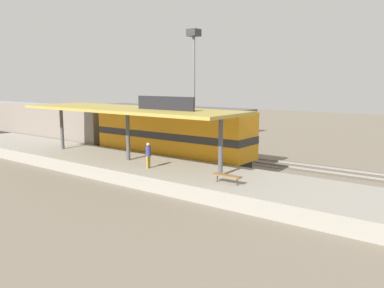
% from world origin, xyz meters
% --- Properties ---
extents(ground_plane, '(120.00, 120.00, 0.00)m').
position_xyz_m(ground_plane, '(2.00, 0.00, 0.00)').
color(ground_plane, '#706656').
extents(track_near, '(3.20, 110.00, 0.16)m').
position_xyz_m(track_near, '(0.00, 0.00, 0.03)').
color(track_near, '#5F5649').
rests_on(track_near, ground).
extents(track_far, '(3.20, 110.00, 0.16)m').
position_xyz_m(track_far, '(4.60, 0.00, 0.03)').
color(track_far, '#5F5649').
rests_on(track_far, ground).
extents(platform, '(6.00, 44.00, 0.90)m').
position_xyz_m(platform, '(-4.60, 0.00, 0.45)').
color(platform, gray).
rests_on(platform, ground).
extents(station_canopy, '(5.20, 18.00, 4.70)m').
position_xyz_m(station_canopy, '(-4.60, -0.09, 4.53)').
color(station_canopy, '#47474C').
rests_on(station_canopy, platform).
extents(platform_bench, '(0.44, 1.70, 0.50)m').
position_xyz_m(platform_bench, '(-6.00, -9.37, 1.34)').
color(platform_bench, '#333338').
rests_on(platform_bench, platform).
extents(locomotive, '(2.93, 14.43, 4.44)m').
position_xyz_m(locomotive, '(0.00, -0.19, 2.41)').
color(locomotive, '#28282D').
rests_on(locomotive, track_near).
extents(passenger_carriage_single, '(2.90, 20.00, 4.24)m').
position_xyz_m(passenger_carriage_single, '(0.00, 17.81, 2.31)').
color(passenger_carriage_single, '#28282D').
rests_on(passenger_carriage_single, track_near).
extents(light_mast, '(1.10, 1.10, 11.70)m').
position_xyz_m(light_mast, '(7.80, 3.38, 8.40)').
color(light_mast, slate).
rests_on(light_mast, ground).
extents(person_waiting, '(0.34, 0.34, 1.71)m').
position_xyz_m(person_waiting, '(-5.75, -3.09, 1.85)').
color(person_waiting, olive).
rests_on(person_waiting, platform).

